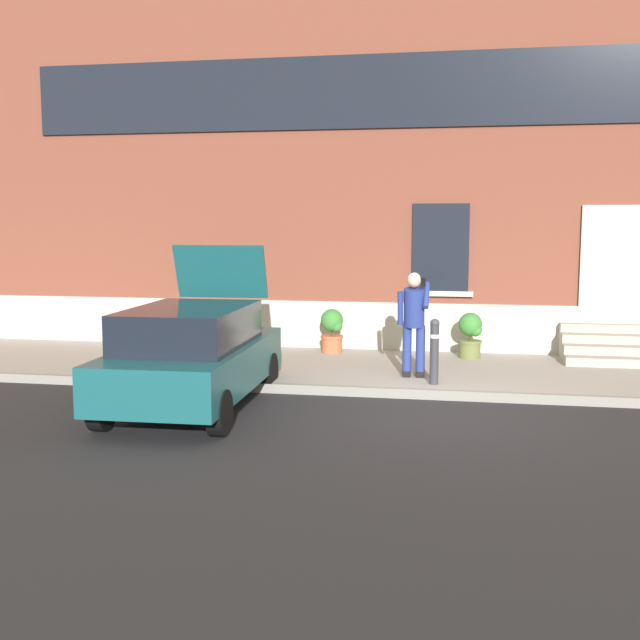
{
  "coord_description": "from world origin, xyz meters",
  "views": [
    {
      "loc": [
        0.45,
        -11.03,
        2.73
      ],
      "look_at": [
        -1.91,
        1.6,
        1.1
      ],
      "focal_mm": 44.34,
      "sensor_mm": 36.0,
      "label": 1
    }
  ],
  "objects_px": {
    "planter_terracotta": "(332,330)",
    "planter_olive": "(470,334)",
    "hatchback_car_teal": "(193,354)",
    "person_on_phone": "(414,318)",
    "bollard_near_person": "(434,349)",
    "planter_cream": "(203,326)",
    "bollard_far_left": "(221,343)"
  },
  "relations": [
    {
      "from": "bollard_near_person",
      "to": "planter_cream",
      "type": "bearing_deg",
      "value": 150.33
    },
    {
      "from": "hatchback_car_teal",
      "to": "planter_olive",
      "type": "bearing_deg",
      "value": 46.49
    },
    {
      "from": "bollard_near_person",
      "to": "planter_olive",
      "type": "distance_m",
      "value": 2.6
    },
    {
      "from": "bollard_far_left",
      "to": "planter_olive",
      "type": "height_order",
      "value": "bollard_far_left"
    },
    {
      "from": "bollard_near_person",
      "to": "planter_cream",
      "type": "xyz_separation_m",
      "value": [
        -4.74,
        2.7,
        -0.11
      ]
    },
    {
      "from": "hatchback_car_teal",
      "to": "planter_cream",
      "type": "height_order",
      "value": "hatchback_car_teal"
    },
    {
      "from": "bollard_far_left",
      "to": "planter_cream",
      "type": "bearing_deg",
      "value": 114.56
    },
    {
      "from": "hatchback_car_teal",
      "to": "bollard_near_person",
      "type": "xyz_separation_m",
      "value": [
        3.4,
        1.64,
        -0.09
      ]
    },
    {
      "from": "person_on_phone",
      "to": "planter_terracotta",
      "type": "height_order",
      "value": "person_on_phone"
    },
    {
      "from": "planter_cream",
      "to": "planter_terracotta",
      "type": "distance_m",
      "value": 2.66
    },
    {
      "from": "person_on_phone",
      "to": "planter_olive",
      "type": "distance_m",
      "value": 2.32
    },
    {
      "from": "person_on_phone",
      "to": "planter_olive",
      "type": "xyz_separation_m",
      "value": [
        0.93,
        2.06,
        -0.54
      ]
    },
    {
      "from": "planter_olive",
      "to": "bollard_far_left",
      "type": "bearing_deg",
      "value": -148.12
    },
    {
      "from": "hatchback_car_teal",
      "to": "person_on_phone",
      "type": "distance_m",
      "value": 3.72
    },
    {
      "from": "person_on_phone",
      "to": "planter_cream",
      "type": "distance_m",
      "value": 4.95
    },
    {
      "from": "planter_olive",
      "to": "bollard_near_person",
      "type": "bearing_deg",
      "value": -102.62
    },
    {
      "from": "person_on_phone",
      "to": "planter_terracotta",
      "type": "distance_m",
      "value": 2.84
    },
    {
      "from": "bollard_near_person",
      "to": "planter_terracotta",
      "type": "bearing_deg",
      "value": 128.08
    },
    {
      "from": "bollard_far_left",
      "to": "planter_terracotta",
      "type": "height_order",
      "value": "bollard_far_left"
    },
    {
      "from": "bollard_far_left",
      "to": "planter_terracotta",
      "type": "bearing_deg",
      "value": 61.94
    },
    {
      "from": "planter_terracotta",
      "to": "planter_olive",
      "type": "distance_m",
      "value": 2.66
    },
    {
      "from": "bollard_near_person",
      "to": "bollard_far_left",
      "type": "distance_m",
      "value": 3.51
    },
    {
      "from": "hatchback_car_teal",
      "to": "planter_terracotta",
      "type": "bearing_deg",
      "value": 73.06
    },
    {
      "from": "planter_terracotta",
      "to": "person_on_phone",
      "type": "bearing_deg",
      "value": -51.72
    },
    {
      "from": "planter_terracotta",
      "to": "bollard_far_left",
      "type": "bearing_deg",
      "value": -118.06
    },
    {
      "from": "planter_terracotta",
      "to": "planter_olive",
      "type": "bearing_deg",
      "value": -2.79
    },
    {
      "from": "bollard_far_left",
      "to": "person_on_phone",
      "type": "distance_m",
      "value": 3.21
    },
    {
      "from": "hatchback_car_teal",
      "to": "bollard_far_left",
      "type": "distance_m",
      "value": 1.65
    },
    {
      "from": "hatchback_car_teal",
      "to": "person_on_phone",
      "type": "relative_size",
      "value": 2.36
    },
    {
      "from": "hatchback_car_teal",
      "to": "planter_terracotta",
      "type": "height_order",
      "value": "hatchback_car_teal"
    },
    {
      "from": "bollard_far_left",
      "to": "person_on_phone",
      "type": "bearing_deg",
      "value": 8.6
    },
    {
      "from": "planter_cream",
      "to": "planter_olive",
      "type": "xyz_separation_m",
      "value": [
        5.31,
        -0.17,
        0.0
      ]
    }
  ]
}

